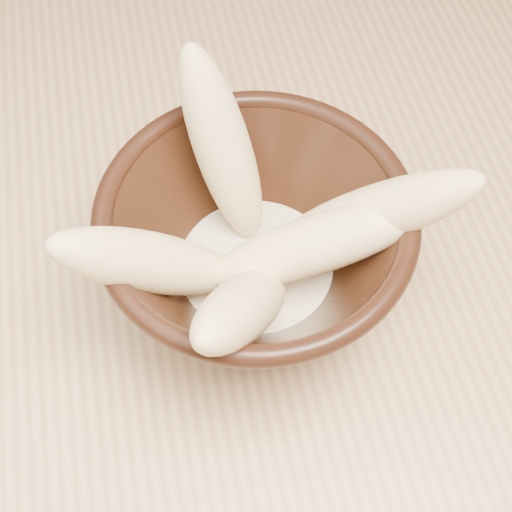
# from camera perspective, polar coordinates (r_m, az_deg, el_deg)

# --- Properties ---
(table) EXTENTS (1.20, 0.80, 0.75)m
(table) POSITION_cam_1_polar(r_m,az_deg,el_deg) (0.72, -15.31, -2.81)
(table) COLOR tan
(table) RESTS_ON ground
(bowl) EXTENTS (0.23, 0.23, 0.13)m
(bowl) POSITION_cam_1_polar(r_m,az_deg,el_deg) (0.54, 0.00, 0.60)
(bowl) COLOR black
(bowl) RESTS_ON table
(milk_puddle) EXTENTS (0.13, 0.13, 0.02)m
(milk_puddle) POSITION_cam_1_polar(r_m,az_deg,el_deg) (0.57, 0.00, -1.07)
(milk_puddle) COLOR beige
(milk_puddle) RESTS_ON bowl
(banana_upright) EXTENTS (0.08, 0.12, 0.17)m
(banana_upright) POSITION_cam_1_polar(r_m,az_deg,el_deg) (0.54, -2.67, 8.61)
(banana_upright) COLOR #EBD28A
(banana_upright) RESTS_ON bowl
(banana_left) EXTENTS (0.16, 0.07, 0.15)m
(banana_left) POSITION_cam_1_polar(r_m,az_deg,el_deg) (0.50, -8.30, -0.53)
(banana_left) COLOR #EBD28A
(banana_left) RESTS_ON bowl
(banana_right) EXTENTS (0.17, 0.10, 0.15)m
(banana_right) POSITION_cam_1_polar(r_m,az_deg,el_deg) (0.52, 8.97, 3.12)
(banana_right) COLOR #EBD28A
(banana_right) RESTS_ON bowl
(banana_across) EXTENTS (0.18, 0.05, 0.10)m
(banana_across) POSITION_cam_1_polar(r_m,az_deg,el_deg) (0.51, 4.59, 0.84)
(banana_across) COLOR #EBD28A
(banana_across) RESTS_ON bowl
(banana_front) EXTENTS (0.12, 0.14, 0.15)m
(banana_front) POSITION_cam_1_polar(r_m,az_deg,el_deg) (0.48, -1.04, -4.15)
(banana_front) COLOR #EBD28A
(banana_front) RESTS_ON bowl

